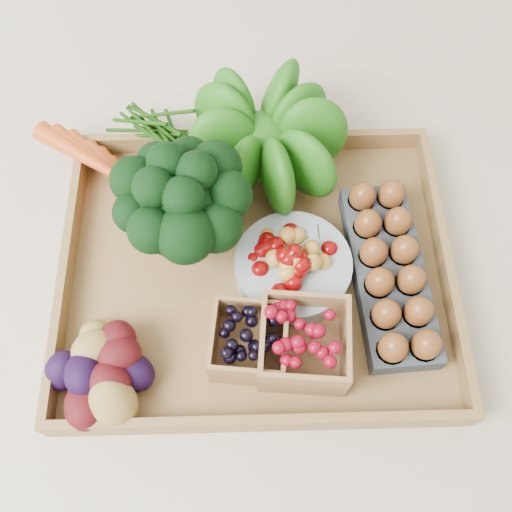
{
  "coord_description": "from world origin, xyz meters",
  "views": [
    {
      "loc": [
        -0.01,
        -0.35,
        0.76
      ],
      "look_at": [
        0.0,
        0.0,
        0.06
      ],
      "focal_mm": 40.0,
      "sensor_mm": 36.0,
      "label": 1
    }
  ],
  "objects_px": {
    "tray": "(256,272)",
    "egg_carton": "(388,274)",
    "broccoli": "(184,221)",
    "cherry_bowl": "(293,269)"
  },
  "relations": [
    {
      "from": "tray",
      "to": "egg_carton",
      "type": "relative_size",
      "value": 2.0
    },
    {
      "from": "broccoli",
      "to": "cherry_bowl",
      "type": "distance_m",
      "value": 0.17
    },
    {
      "from": "tray",
      "to": "broccoli",
      "type": "bearing_deg",
      "value": 156.3
    },
    {
      "from": "broccoli",
      "to": "cherry_bowl",
      "type": "relative_size",
      "value": 1.12
    },
    {
      "from": "broccoli",
      "to": "egg_carton",
      "type": "xyz_separation_m",
      "value": [
        0.28,
        -0.06,
        -0.06
      ]
    },
    {
      "from": "egg_carton",
      "to": "broccoli",
      "type": "bearing_deg",
      "value": 164.16
    },
    {
      "from": "tray",
      "to": "broccoli",
      "type": "xyz_separation_m",
      "value": [
        -0.1,
        0.04,
        0.08
      ]
    },
    {
      "from": "broccoli",
      "to": "cherry_bowl",
      "type": "height_order",
      "value": "broccoli"
    },
    {
      "from": "broccoli",
      "to": "cherry_bowl",
      "type": "xyz_separation_m",
      "value": [
        0.15,
        -0.05,
        -0.05
      ]
    },
    {
      "from": "cherry_bowl",
      "to": "egg_carton",
      "type": "height_order",
      "value": "cherry_bowl"
    }
  ]
}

